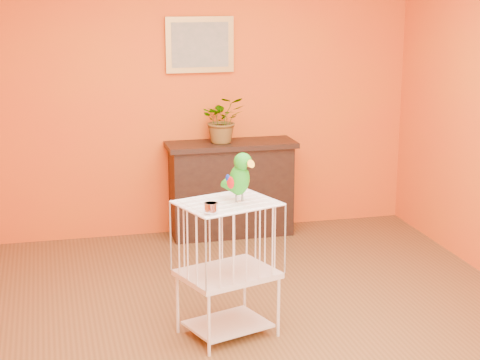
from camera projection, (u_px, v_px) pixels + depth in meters
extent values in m
plane|color=brown|center=(264.00, 325.00, 5.53)|extent=(4.50, 4.50, 0.00)
plane|color=#DC4414|center=(200.00, 94.00, 7.34)|extent=(4.00, 0.00, 4.00)
plane|color=#DC4414|center=(421.00, 251.00, 3.10)|extent=(4.00, 0.00, 4.00)
cube|color=black|center=(231.00, 191.00, 7.42)|extent=(1.11, 0.37, 0.83)
cube|color=black|center=(231.00, 145.00, 7.31)|extent=(1.18, 0.43, 0.05)
cube|color=black|center=(235.00, 196.00, 7.26)|extent=(0.78, 0.02, 0.42)
cube|color=#4E2A16|center=(208.00, 204.00, 7.34)|extent=(0.05, 0.17, 0.26)
cube|color=#2A4B25|center=(216.00, 203.00, 7.36)|extent=(0.05, 0.17, 0.26)
cube|color=#4E2A16|center=(224.00, 203.00, 7.38)|extent=(0.05, 0.17, 0.26)
cube|color=#2A4B25|center=(234.00, 202.00, 7.40)|extent=(0.05, 0.17, 0.26)
cube|color=#4E2A16|center=(244.00, 201.00, 7.42)|extent=(0.05, 0.17, 0.26)
imported|color=#26722D|center=(224.00, 125.00, 7.20)|extent=(0.40, 0.44, 0.33)
cube|color=#B0883F|center=(200.00, 45.00, 7.20)|extent=(0.62, 0.03, 0.50)
cube|color=gray|center=(200.00, 45.00, 7.19)|extent=(0.52, 0.01, 0.40)
cube|color=silver|center=(228.00, 324.00, 5.37)|extent=(0.61, 0.53, 0.02)
cube|color=silver|center=(228.00, 274.00, 5.29)|extent=(0.71, 0.63, 0.04)
cube|color=silver|center=(227.00, 203.00, 5.17)|extent=(0.71, 0.63, 0.01)
cylinder|color=silver|center=(209.00, 326.00, 5.03)|extent=(0.02, 0.02, 0.41)
cylinder|color=silver|center=(278.00, 307.00, 5.31)|extent=(0.02, 0.02, 0.41)
cylinder|color=silver|center=(178.00, 304.00, 5.37)|extent=(0.02, 0.02, 0.41)
cylinder|color=silver|center=(245.00, 288.00, 5.65)|extent=(0.02, 0.02, 0.41)
cylinder|color=silver|center=(211.00, 208.00, 4.92)|extent=(0.09, 0.09, 0.06)
cylinder|color=#59544C|center=(236.00, 199.00, 5.18)|extent=(0.01, 0.01, 0.05)
cylinder|color=#59544C|center=(242.00, 197.00, 5.21)|extent=(0.01, 0.01, 0.05)
ellipsoid|color=#0E8F16|center=(239.00, 180.00, 5.16)|extent=(0.19, 0.22, 0.24)
ellipsoid|color=#0E8F16|center=(243.00, 162.00, 5.10)|extent=(0.16, 0.16, 0.12)
cone|color=orange|center=(248.00, 165.00, 5.07)|extent=(0.08, 0.09, 0.08)
cone|color=black|center=(247.00, 168.00, 5.08)|extent=(0.04, 0.04, 0.03)
sphere|color=black|center=(240.00, 161.00, 5.06)|extent=(0.02, 0.02, 0.02)
sphere|color=black|center=(250.00, 159.00, 5.11)|extent=(0.02, 0.02, 0.02)
ellipsoid|color=#A50C0C|center=(230.00, 183.00, 5.13)|extent=(0.06, 0.07, 0.08)
ellipsoid|color=navy|center=(246.00, 179.00, 5.21)|extent=(0.06, 0.07, 0.08)
cone|color=#0E8F16|center=(232.00, 189.00, 5.24)|extent=(0.14, 0.18, 0.13)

